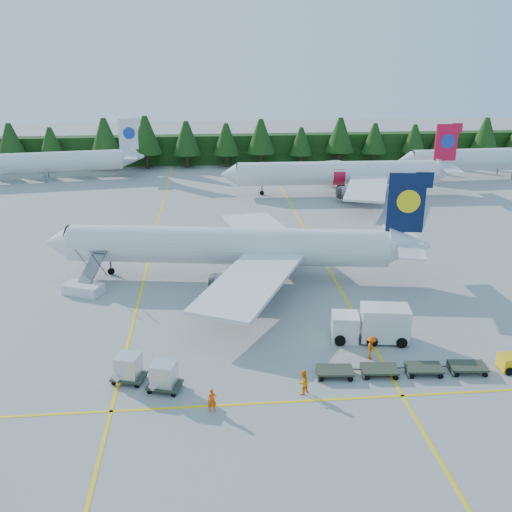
{
  "coord_description": "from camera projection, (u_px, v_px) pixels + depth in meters",
  "views": [
    {
      "loc": [
        -7.27,
        -38.97,
        22.71
      ],
      "look_at": [
        -2.46,
        13.89,
        3.5
      ],
      "focal_mm": 40.0,
      "sensor_mm": 36.0,
      "label": 1
    }
  ],
  "objects": [
    {
      "name": "uld_pair",
      "position": [
        146.0,
        371.0,
        40.58
      ],
      "size": [
        5.36,
        3.71,
        1.77
      ],
      "rotation": [
        0.0,
        0.0,
        -0.29
      ],
      "color": "#2E3325",
      "rests_on": "ground"
    },
    {
      "name": "service_truck",
      "position": [
        370.0,
        324.0,
        46.92
      ],
      "size": [
        6.52,
        3.21,
        3.01
      ],
      "rotation": [
        0.0,
        0.0,
        -0.16
      ],
      "color": "white",
      "rests_on": "ground"
    },
    {
      "name": "crew_c",
      "position": [
        371.0,
        348.0,
        44.2
      ],
      "size": [
        0.85,
        0.95,
        1.92
      ],
      "primitive_type": "imported",
      "rotation": [
        0.0,
        0.0,
        1.09
      ],
      "color": "#DD4804",
      "rests_on": "ground"
    },
    {
      "name": "airliner_far_left",
      "position": [
        28.0,
        163.0,
        103.94
      ],
      "size": [
        37.09,
        8.5,
        10.82
      ],
      "rotation": [
        0.0,
        0.0,
        0.14
      ],
      "color": "silver",
      "rests_on": "ground"
    },
    {
      "name": "crew_b",
      "position": [
        303.0,
        382.0,
        39.73
      ],
      "size": [
        1.11,
        1.1,
        1.81
      ],
      "primitive_type": "imported",
      "rotation": [
        0.0,
        0.0,
        3.87
      ],
      "color": "orange",
      "rests_on": "ground"
    },
    {
      "name": "ground",
      "position": [
        303.0,
        356.0,
        44.84
      ],
      "size": [
        320.0,
        320.0,
        0.0
      ],
      "primitive_type": "plane",
      "color": "gray",
      "rests_on": "ground"
    },
    {
      "name": "dolly_train",
      "position": [
        402.0,
        368.0,
        42.27
      ],
      "size": [
        12.85,
        2.23,
        0.16
      ],
      "rotation": [
        0.0,
        0.0,
        -0.1
      ],
      "color": "#2E3325",
      "rests_on": "ground"
    },
    {
      "name": "airliner_red",
      "position": [
        333.0,
        174.0,
        94.52
      ],
      "size": [
        39.12,
        32.19,
        11.38
      ],
      "rotation": [
        0.0,
        0.0,
        -0.02
      ],
      "color": "silver",
      "rests_on": "ground"
    },
    {
      "name": "taxi_stripe_cross",
      "position": [
        318.0,
        400.0,
        39.22
      ],
      "size": [
        80.0,
        0.25,
        0.01
      ],
      "primitive_type": "cube",
      "color": "yellow",
      "rests_on": "ground"
    },
    {
      "name": "crew_a",
      "position": [
        212.0,
        400.0,
        37.79
      ],
      "size": [
        0.64,
        0.45,
        1.67
      ],
      "primitive_type": "imported",
      "rotation": [
        0.0,
        0.0,
        0.08
      ],
      "color": "#FF4B05",
      "rests_on": "ground"
    },
    {
      "name": "treeline_hedge",
      "position": [
        238.0,
        149.0,
        120.61
      ],
      "size": [
        220.0,
        4.0,
        6.0
      ],
      "primitive_type": "cube",
      "color": "black",
      "rests_on": "ground"
    },
    {
      "name": "airstairs",
      "position": [
        85.0,
        285.0,
        56.48
      ],
      "size": [
        4.53,
        5.78,
        3.41
      ],
      "rotation": [
        0.0,
        0.0,
        -0.41
      ],
      "color": "silver",
      "rests_on": "ground"
    },
    {
      "name": "airliner_far_right",
      "position": [
        492.0,
        158.0,
        106.87
      ],
      "size": [
        39.49,
        5.73,
        11.48
      ],
      "rotation": [
        0.0,
        0.0,
        0.05
      ],
      "color": "silver",
      "rests_on": "ground"
    },
    {
      "name": "taxi_stripe_a",
      "position": [
        146.0,
        270.0,
        62.38
      ],
      "size": [
        0.25,
        120.0,
        0.01
      ],
      "primitive_type": "cube",
      "color": "yellow",
      "rests_on": "ground"
    },
    {
      "name": "taxi_stripe_b",
      "position": [
        326.0,
        264.0,
        64.08
      ],
      "size": [
        0.25,
        120.0,
        0.01
      ],
      "primitive_type": "cube",
      "color": "yellow",
      "rests_on": "ground"
    },
    {
      "name": "airliner_navy",
      "position": [
        221.0,
        246.0,
        59.48
      ],
      "size": [
        39.04,
        31.9,
        11.4
      ],
      "rotation": [
        0.0,
        0.0,
        -0.15
      ],
      "color": "silver",
      "rests_on": "ground"
    }
  ]
}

